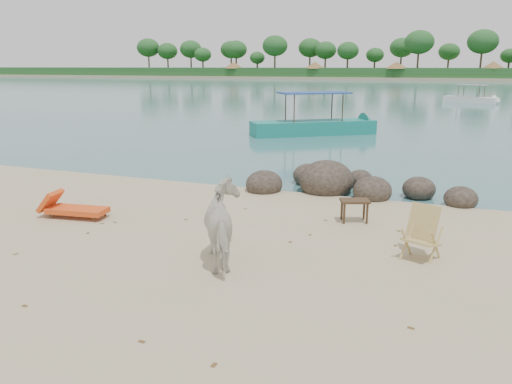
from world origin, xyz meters
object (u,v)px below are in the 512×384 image
deck_chair (422,236)px  lounge_chair (77,208)px  side_table (354,212)px  boat_near (314,99)px  boulders (340,184)px  cow (227,226)px

deck_chair → lounge_chair: bearing=-154.7°
side_table → deck_chair: deck_chair is taller
deck_chair → boat_near: boat_near is taller
boulders → lounge_chair: bearing=-137.8°
side_table → deck_chair: 2.48m
lounge_chair → deck_chair: (7.91, 0.14, 0.23)m
boulders → cow: size_ratio=3.60×
boulders → lounge_chair: (-5.39, -4.90, 0.05)m
lounge_chair → boulders: bearing=34.4°
cow → deck_chair: bearing=171.2°
boat_near → side_table: bearing=-107.2°
cow → boat_near: size_ratio=0.23×
boulders → boat_near: boat_near is taller
side_table → boat_near: 16.11m
boulders → boat_near: (-3.99, 12.39, 1.63)m
boulders → boat_near: bearing=107.9°
boulders → boat_near: 13.12m
boulders → lounge_chair: boulders is taller
lounge_chair → boat_near: (1.40, 17.29, 1.58)m
boulders → cow: cow is taller
boulders → deck_chair: size_ratio=6.42×
side_table → deck_chair: (1.59, -1.89, 0.23)m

